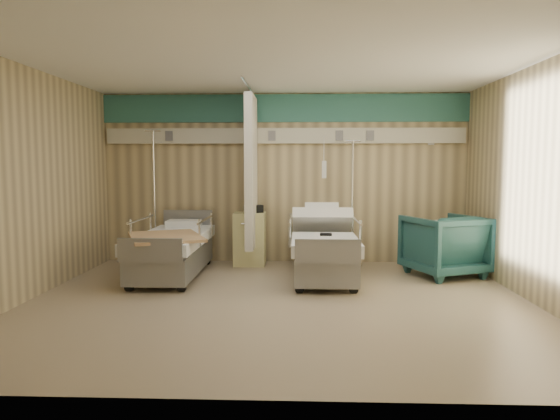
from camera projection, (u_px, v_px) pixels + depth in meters
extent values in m
cube|color=#88715E|center=(278.00, 302.00, 5.94)|extent=(6.00, 5.00, 0.00)
cube|color=tan|center=(284.00, 178.00, 8.30)|extent=(6.00, 0.04, 2.80)
cube|color=tan|center=(263.00, 199.00, 3.33)|extent=(6.00, 0.04, 2.80)
cube|color=tan|center=(26.00, 184.00, 5.93)|extent=(0.04, 5.00, 2.80)
cube|color=tan|center=(540.00, 185.00, 5.70)|extent=(0.04, 5.00, 2.80)
cube|color=white|center=(278.00, 62.00, 5.69)|extent=(6.00, 5.00, 0.04)
cube|color=#307068|center=(284.00, 108.00, 8.18)|extent=(6.00, 0.04, 0.45)
cube|color=beige|center=(284.00, 136.00, 8.19)|extent=(5.88, 0.08, 0.25)
cylinder|color=silver|center=(248.00, 87.00, 7.30)|extent=(0.03, 1.80, 0.03)
cube|color=silver|center=(251.00, 172.00, 7.76)|extent=(0.12, 0.90, 2.35)
cube|color=#E3DC8E|center=(250.00, 239.00, 8.11)|extent=(0.50, 0.48, 0.85)
imported|color=#1E494B|center=(444.00, 245.00, 7.29)|extent=(1.27, 1.28, 0.91)
cube|color=white|center=(447.00, 212.00, 7.24)|extent=(0.83, 0.80, 0.07)
cylinder|color=silver|center=(351.00, 264.00, 8.09)|extent=(0.36, 0.36, 0.03)
cylinder|color=silver|center=(352.00, 204.00, 8.00)|extent=(0.03, 0.03, 2.00)
cylinder|color=silver|center=(353.00, 141.00, 7.91)|extent=(0.24, 0.03, 0.03)
cylinder|color=silver|center=(156.00, 263.00, 8.16)|extent=(0.39, 0.39, 0.03)
cylinder|color=silver|center=(154.00, 198.00, 8.06)|extent=(0.03, 0.03, 2.17)
cylinder|color=silver|center=(153.00, 131.00, 7.97)|extent=(0.26, 0.03, 0.03)
cube|color=black|center=(326.00, 234.00, 7.02)|extent=(0.17, 0.08, 0.04)
cube|color=tan|center=(166.00, 237.00, 6.77)|extent=(1.28, 1.40, 0.04)
cube|color=black|center=(255.00, 209.00, 8.09)|extent=(0.27, 0.23, 0.12)
cylinder|color=white|center=(247.00, 208.00, 8.16)|extent=(0.12, 0.12, 0.13)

